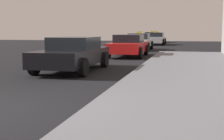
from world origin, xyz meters
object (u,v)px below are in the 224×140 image
(car_red, at_px, (128,45))
(car_silver, at_px, (156,39))
(car_white, at_px, (139,42))
(car_blue, at_px, (152,37))
(car_black, at_px, (73,54))

(car_red, relative_size, car_silver, 0.96)
(car_white, relative_size, car_silver, 0.93)
(car_red, xyz_separation_m, car_silver, (0.08, 15.29, 0.00))
(car_red, height_order, car_white, car_white)
(car_red, bearing_deg, car_silver, -90.29)
(car_blue, bearing_deg, car_silver, 99.94)
(car_black, distance_m, car_blue, 28.15)
(car_white, bearing_deg, car_red, 93.20)
(car_black, bearing_deg, car_blue, -89.76)
(car_blue, bearing_deg, car_black, 90.24)
(car_silver, bearing_deg, car_red, 89.71)
(car_black, distance_m, car_red, 6.89)
(car_black, xyz_separation_m, car_silver, (0.94, 22.13, 0.00))
(car_white, bearing_deg, car_black, 87.81)
(car_blue, bearing_deg, car_white, 92.39)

